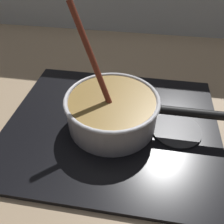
{
  "coord_description": "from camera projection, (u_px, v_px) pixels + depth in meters",
  "views": [
    {
      "loc": [
        0.18,
        -0.31,
        0.45
      ],
      "look_at": [
        0.11,
        0.14,
        0.05
      ],
      "focal_mm": 37.93,
      "sensor_mm": 36.0,
      "label": 1
    }
  ],
  "objects": [
    {
      "name": "burner_ring",
      "position": [
        112.0,
        122.0,
        0.63
      ],
      "size": [
        0.21,
        0.21,
        0.01
      ],
      "primitive_type": "torus",
      "color": "#592D0C",
      "rests_on": "hob_plate"
    },
    {
      "name": "cooking_pan",
      "position": [
        113.0,
        110.0,
        0.6
      ],
      "size": [
        0.41,
        0.24,
        0.3
      ],
      "color": "silver",
      "rests_on": "hob_plate"
    },
    {
      "name": "ground",
      "position": [
        57.0,
        168.0,
        0.56
      ],
      "size": [
        2.4,
        1.6,
        0.04
      ],
      "primitive_type": "cube",
      "color": "#9E8466"
    },
    {
      "name": "hob_plate",
      "position": [
        112.0,
        125.0,
        0.64
      ],
      "size": [
        0.56,
        0.48,
        0.01
      ],
      "primitive_type": "cube",
      "color": "black",
      "rests_on": "ground"
    },
    {
      "name": "spare_burner",
      "position": [
        176.0,
        130.0,
        0.61
      ],
      "size": [
        0.13,
        0.13,
        0.01
      ],
      "primitive_type": "cylinder",
      "color": "#262628",
      "rests_on": "hob_plate"
    }
  ]
}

